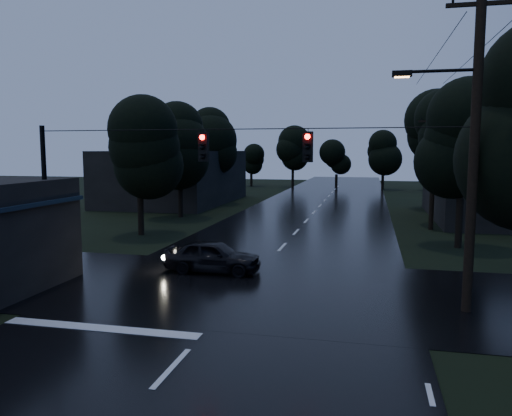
% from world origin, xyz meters
% --- Properties ---
extents(main_road, '(12.00, 120.00, 0.02)m').
position_xyz_m(main_road, '(0.00, 30.00, 0.00)').
color(main_road, black).
rests_on(main_road, ground).
extents(cross_street, '(60.00, 9.00, 0.02)m').
position_xyz_m(cross_street, '(0.00, 12.00, 0.00)').
color(cross_street, black).
rests_on(cross_street, ground).
extents(building_far_right, '(10.00, 14.00, 4.40)m').
position_xyz_m(building_far_right, '(14.00, 34.00, 2.20)').
color(building_far_right, black).
rests_on(building_far_right, ground).
extents(building_far_left, '(10.00, 16.00, 5.00)m').
position_xyz_m(building_far_left, '(-14.00, 40.00, 2.50)').
color(building_far_left, black).
rests_on(building_far_left, ground).
extents(utility_pole_main, '(3.50, 0.30, 10.00)m').
position_xyz_m(utility_pole_main, '(7.41, 11.00, 5.26)').
color(utility_pole_main, black).
rests_on(utility_pole_main, ground).
extents(utility_pole_far, '(2.00, 0.30, 7.50)m').
position_xyz_m(utility_pole_far, '(8.30, 28.00, 3.88)').
color(utility_pole_far, black).
rests_on(utility_pole_far, ground).
extents(anchor_pole_left, '(0.18, 0.18, 6.00)m').
position_xyz_m(anchor_pole_left, '(-7.50, 11.00, 3.00)').
color(anchor_pole_left, black).
rests_on(anchor_pole_left, ground).
extents(span_signals, '(15.00, 0.37, 1.12)m').
position_xyz_m(span_signals, '(0.56, 10.99, 5.24)').
color(span_signals, black).
rests_on(span_signals, ground).
extents(tree_left_a, '(3.92, 3.92, 8.26)m').
position_xyz_m(tree_left_a, '(-9.00, 22.00, 5.24)').
color(tree_left_a, black).
rests_on(tree_left_a, ground).
extents(tree_left_b, '(4.20, 4.20, 8.85)m').
position_xyz_m(tree_left_b, '(-9.60, 30.00, 5.62)').
color(tree_left_b, black).
rests_on(tree_left_b, ground).
extents(tree_left_c, '(4.48, 4.48, 9.44)m').
position_xyz_m(tree_left_c, '(-10.20, 40.00, 5.99)').
color(tree_left_c, black).
rests_on(tree_left_c, ground).
extents(tree_right_a, '(4.20, 4.20, 8.85)m').
position_xyz_m(tree_right_a, '(9.00, 22.00, 5.62)').
color(tree_right_a, black).
rests_on(tree_right_a, ground).
extents(tree_right_b, '(4.48, 4.48, 9.44)m').
position_xyz_m(tree_right_b, '(9.60, 30.00, 5.99)').
color(tree_right_b, black).
rests_on(tree_right_b, ground).
extents(tree_right_c, '(4.76, 4.76, 10.03)m').
position_xyz_m(tree_right_c, '(10.20, 40.00, 6.37)').
color(tree_right_c, black).
rests_on(tree_right_c, ground).
extents(car, '(4.02, 1.63, 1.37)m').
position_xyz_m(car, '(-1.91, 14.11, 0.68)').
color(car, black).
rests_on(car, ground).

